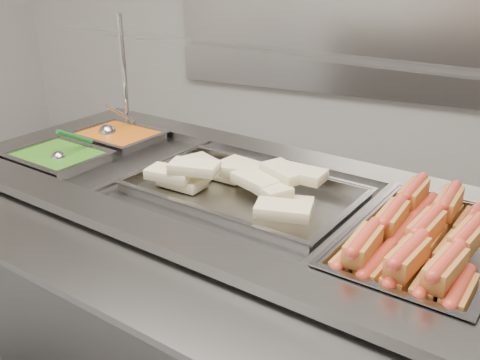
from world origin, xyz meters
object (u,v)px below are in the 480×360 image
at_px(steam_counter, 228,302).
at_px(sneeze_guard, 267,56).
at_px(pan_wraps, 243,195).
at_px(serving_spoon, 62,155).
at_px(ladle, 109,132).
at_px(pan_hotdogs, 424,254).

height_order(steam_counter, sneeze_guard, sneeze_guard).
xyz_separation_m(sneeze_guard, pan_wraps, (0.02, -0.21, -0.37)).
relative_size(pan_wraps, serving_spoon, 4.07).
distance_m(steam_counter, ladle, 0.78).
height_order(sneeze_guard, pan_wraps, sneeze_guard).
distance_m(sneeze_guard, pan_wraps, 0.42).
bearing_deg(steam_counter, sneeze_guard, 80.12).
xyz_separation_m(sneeze_guard, serving_spoon, (-0.63, -0.24, -0.33)).
distance_m(steam_counter, pan_hotdogs, 0.70).
height_order(ladle, serving_spoon, ladle).
distance_m(steam_counter, serving_spoon, 0.73).
xyz_separation_m(pan_hotdogs, pan_wraps, (-0.52, 0.09, 0.01)).
height_order(steam_counter, serving_spoon, serving_spoon).
height_order(sneeze_guard, serving_spoon, sneeze_guard).
bearing_deg(ladle, pan_hotdogs, -15.57).
distance_m(steam_counter, pan_wraps, 0.40).
relative_size(steam_counter, pan_hotdogs, 3.32).
relative_size(sneeze_guard, ladle, 8.73).
bearing_deg(pan_hotdogs, pan_wraps, 170.12).
height_order(pan_hotdogs, ladle, ladle).
bearing_deg(serving_spoon, sneeze_guard, 21.05).
height_order(pan_hotdogs, pan_wraps, same).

